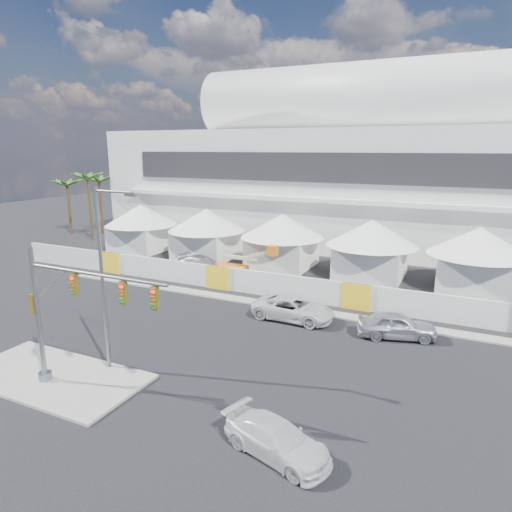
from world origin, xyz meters
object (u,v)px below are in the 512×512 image
at_px(traffic_mast, 64,314).
at_px(streetlight_median, 105,268).
at_px(sedan_silver, 397,325).
at_px(pickup_near, 277,439).
at_px(pickup_curb, 293,309).
at_px(lot_car_c, 203,265).
at_px(boom_lift, 236,267).

bearing_deg(traffic_mast, streetlight_median, 81.80).
bearing_deg(streetlight_median, sedan_silver, 39.99).
bearing_deg(traffic_mast, pickup_near, -0.48).
bearing_deg(pickup_near, streetlight_median, 92.75).
bearing_deg(streetlight_median, traffic_mast, -98.20).
relative_size(pickup_curb, traffic_mast, 0.69).
xyz_separation_m(pickup_curb, streetlight_median, (-6.26, -11.32, 5.01)).
bearing_deg(pickup_near, traffic_mast, 106.03).
distance_m(pickup_curb, lot_car_c, 14.70).
distance_m(pickup_near, lot_car_c, 27.74).
bearing_deg(traffic_mast, sedan_silver, 45.12).
distance_m(pickup_curb, pickup_near, 14.76).
relative_size(pickup_curb, pickup_near, 1.23).
bearing_deg(boom_lift, lot_car_c, -175.62).
distance_m(pickup_curb, boom_lift, 12.12).
distance_m(pickup_near, boom_lift, 26.01).
bearing_deg(boom_lift, sedan_silver, -27.87).
xyz_separation_m(pickup_near, boom_lift, (-13.65, 22.14, 0.21)).
bearing_deg(traffic_mast, boom_lift, 96.06).
xyz_separation_m(traffic_mast, boom_lift, (-2.34, 22.04, -3.15)).
bearing_deg(pickup_curb, sedan_silver, -89.93).
bearing_deg(boom_lift, pickup_curb, -42.97).
distance_m(pickup_curb, streetlight_median, 13.87).
bearing_deg(sedan_silver, pickup_curb, 72.50).
height_order(streetlight_median, boom_lift, streetlight_median).
relative_size(pickup_near, traffic_mast, 0.56).
bearing_deg(lot_car_c, streetlight_median, -151.88).
bearing_deg(boom_lift, streetlight_median, -82.81).
relative_size(pickup_curb, lot_car_c, 1.05).
bearing_deg(streetlight_median, pickup_curb, 61.06).
height_order(sedan_silver, boom_lift, boom_lift).
height_order(lot_car_c, boom_lift, boom_lift).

